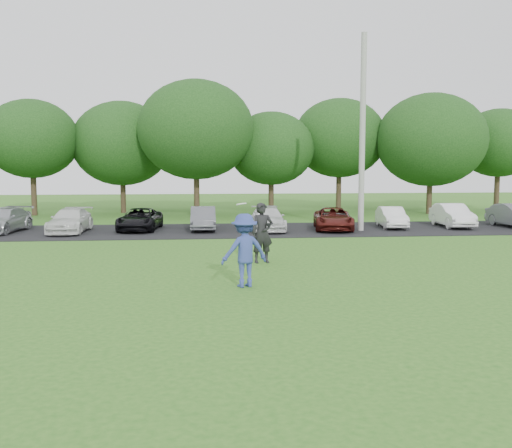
# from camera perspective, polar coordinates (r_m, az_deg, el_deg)

# --- Properties ---
(ground) EXTENTS (100.00, 100.00, 0.00)m
(ground) POSITION_cam_1_polar(r_m,az_deg,el_deg) (15.61, 1.30, -6.07)
(ground) COLOR #2C651D
(ground) RESTS_ON ground
(parking_lot) EXTENTS (32.00, 6.50, 0.03)m
(parking_lot) POSITION_cam_1_polar(r_m,az_deg,el_deg) (28.40, -1.93, -0.62)
(parking_lot) COLOR black
(parking_lot) RESTS_ON ground
(utility_pole) EXTENTS (0.28, 0.28, 9.57)m
(utility_pole) POSITION_cam_1_polar(r_m,az_deg,el_deg) (28.51, 10.59, 8.90)
(utility_pole) COLOR #A6A5A0
(utility_pole) RESTS_ON ground
(frisbee_player) EXTENTS (1.42, 1.06, 2.28)m
(frisbee_player) POSITION_cam_1_polar(r_m,az_deg,el_deg) (15.18, -1.17, -2.64)
(frisbee_player) COLOR #344392
(frisbee_player) RESTS_ON ground
(camera_bystander) EXTENTS (0.80, 0.59, 2.00)m
(camera_bystander) POSITION_cam_1_polar(r_m,az_deg,el_deg) (18.90, 0.63, -0.90)
(camera_bystander) COLOR black
(camera_bystander) RESTS_ON ground
(parked_cars) EXTENTS (30.45, 4.91, 1.21)m
(parked_cars) POSITION_cam_1_polar(r_m,az_deg,el_deg) (28.32, -4.31, 0.54)
(parked_cars) COLOR black
(parked_cars) RESTS_ON parking_lot
(tree_row) EXTENTS (42.39, 9.85, 8.64)m
(tree_row) POSITION_cam_1_polar(r_m,az_deg,el_deg) (38.10, -0.66, 8.41)
(tree_row) COLOR #38281C
(tree_row) RESTS_ON ground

